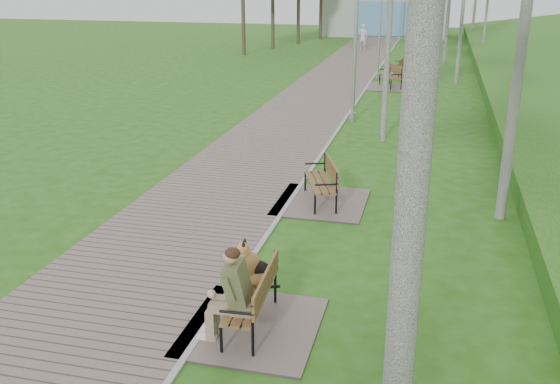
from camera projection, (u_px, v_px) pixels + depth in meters
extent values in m
cube|color=#74655E|center=(310.00, 104.00, 24.94)|extent=(3.50, 67.00, 0.04)
cube|color=#999993|center=(354.00, 106.00, 24.54)|extent=(0.10, 67.00, 0.05)
cube|color=#9E9E99|center=(385.00, 10.00, 51.19)|extent=(10.00, 5.00, 4.00)
cube|color=#4F84B1|center=(381.00, 19.00, 48.98)|extent=(4.00, 0.20, 2.60)
cube|color=#74655E|center=(253.00, 327.00, 9.36)|extent=(1.94, 2.15, 0.04)
cube|color=brown|center=(249.00, 299.00, 9.21)|extent=(0.56, 1.64, 0.04)
cube|color=brown|center=(266.00, 283.00, 9.07)|extent=(0.12, 1.62, 0.36)
cube|color=#74655E|center=(321.00, 202.00, 14.38)|extent=(2.01, 2.24, 0.04)
cube|color=brown|center=(320.00, 182.00, 14.23)|extent=(1.04, 1.75, 0.04)
cube|color=brown|center=(332.00, 169.00, 14.15)|extent=(0.60, 1.60, 0.37)
cube|color=#74655E|center=(391.00, 87.00, 28.56)|extent=(2.04, 2.27, 0.04)
cube|color=brown|center=(390.00, 77.00, 28.41)|extent=(1.15, 1.76, 0.05)
cube|color=brown|center=(396.00, 70.00, 28.35)|extent=(0.72, 1.58, 0.37)
cube|color=#74655E|center=(397.00, 76.00, 31.67)|extent=(1.88, 2.09, 0.04)
cube|color=brown|center=(396.00, 67.00, 31.53)|extent=(0.58, 1.60, 0.04)
cube|color=brown|center=(402.00, 62.00, 31.37)|extent=(0.16, 1.57, 0.34)
cylinder|color=#A2A5AA|center=(352.00, 117.00, 22.14)|extent=(0.22, 0.22, 0.32)
cylinder|color=#A2A5AA|center=(355.00, 44.00, 21.29)|extent=(0.13, 0.13, 5.38)
cylinder|color=#A2A5AA|center=(377.00, 76.00, 30.80)|extent=(0.18, 0.18, 0.27)
cylinder|color=#A2A5AA|center=(380.00, 33.00, 30.10)|extent=(0.11, 0.11, 4.43)
cylinder|color=#A2A5AA|center=(400.00, 39.00, 47.67)|extent=(0.18, 0.18, 0.27)
cylinder|color=#A2A5AA|center=(401.00, 11.00, 46.97)|extent=(0.11, 0.11, 4.45)
imported|color=beige|center=(363.00, 37.00, 42.03)|extent=(0.68, 0.50, 1.71)
cylinder|color=silver|center=(391.00, 2.00, 18.28)|extent=(0.18, 0.18, 8.39)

